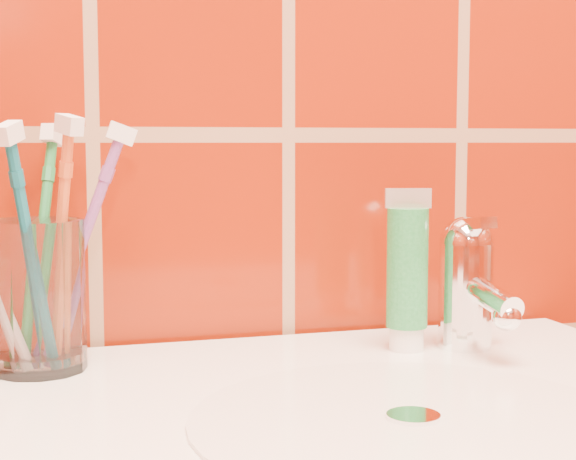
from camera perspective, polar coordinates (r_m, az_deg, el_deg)
name	(u,v)px	position (r m, az deg, el deg)	size (l,w,h in m)	color
glass_tumbler	(38,296)	(0.74, -15.87, -4.10)	(0.08, 0.08, 0.12)	white
toothpaste_tube	(407,275)	(0.79, 7.71, -2.90)	(0.04, 0.04, 0.14)	white
faucet	(468,278)	(0.80, 11.57, -3.09)	(0.05, 0.11, 0.12)	white
toothbrush_1	(81,247)	(0.75, -13.26, -1.07)	(0.09, 0.03, 0.21)	#78418D
toothbrush_2	(60,246)	(0.73, -14.54, -1.03)	(0.04, 0.05, 0.21)	#CB5523
toothbrush_3	(41,246)	(0.77, -15.69, -1.01)	(0.05, 0.07, 0.20)	#20793B
toothbrush_4	(31,254)	(0.71, -16.29, -1.51)	(0.05, 0.07, 0.21)	#0D5C70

